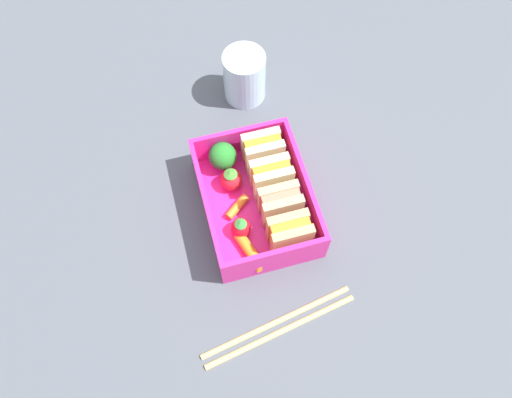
# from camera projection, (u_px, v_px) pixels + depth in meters

# --- Properties ---
(ground_plane) EXTENTS (1.20, 1.20, 0.02)m
(ground_plane) POSITION_uv_depth(u_px,v_px,m) (256.00, 211.00, 0.67)
(ground_plane) COLOR #4C515A
(bento_tray) EXTENTS (0.18, 0.13, 0.01)m
(bento_tray) POSITION_uv_depth(u_px,v_px,m) (256.00, 206.00, 0.66)
(bento_tray) COLOR #EC248C
(bento_tray) RESTS_ON ground_plane
(bento_rim) EXTENTS (0.18, 0.13, 0.05)m
(bento_rim) POSITION_uv_depth(u_px,v_px,m) (256.00, 196.00, 0.63)
(bento_rim) COLOR #EC248C
(bento_rim) RESTS_ON bento_tray
(sandwich_left) EXTENTS (0.03, 0.05, 0.05)m
(sandwich_left) POSITION_uv_depth(u_px,v_px,m) (263.00, 151.00, 0.66)
(sandwich_left) COLOR beige
(sandwich_left) RESTS_ON bento_tray
(sandwich_center_left) EXTENTS (0.03, 0.05, 0.05)m
(sandwich_center_left) POSITION_uv_depth(u_px,v_px,m) (271.00, 177.00, 0.64)
(sandwich_center_left) COLOR beige
(sandwich_center_left) RESTS_ON bento_tray
(sandwich_center) EXTENTS (0.03, 0.05, 0.05)m
(sandwich_center) POSITION_uv_depth(u_px,v_px,m) (280.00, 204.00, 0.62)
(sandwich_center) COLOR tan
(sandwich_center) RESTS_ON bento_tray
(sandwich_center_right) EXTENTS (0.03, 0.05, 0.05)m
(sandwich_center_right) POSITION_uv_depth(u_px,v_px,m) (290.00, 233.00, 0.61)
(sandwich_center_right) COLOR tan
(sandwich_center_right) RESTS_ON bento_tray
(broccoli_floret) EXTENTS (0.04, 0.04, 0.04)m
(broccoli_floret) POSITION_uv_depth(u_px,v_px,m) (223.00, 156.00, 0.65)
(broccoli_floret) COLOR #7FC970
(broccoli_floret) RESTS_ON bento_tray
(strawberry_far_left) EXTENTS (0.03, 0.03, 0.04)m
(strawberry_far_left) POSITION_uv_depth(u_px,v_px,m) (231.00, 179.00, 0.65)
(strawberry_far_left) COLOR red
(strawberry_far_left) RESTS_ON bento_tray
(carrot_stick_left) EXTENTS (0.03, 0.04, 0.01)m
(carrot_stick_left) POSITION_uv_depth(u_px,v_px,m) (237.00, 206.00, 0.64)
(carrot_stick_left) COLOR orange
(carrot_stick_left) RESTS_ON bento_tray
(strawberry_left) EXTENTS (0.03, 0.03, 0.03)m
(strawberry_left) POSITION_uv_depth(u_px,v_px,m) (241.00, 228.00, 0.62)
(strawberry_left) COLOR red
(strawberry_left) RESTS_ON bento_tray
(carrot_stick_far_left) EXTENTS (0.06, 0.03, 0.01)m
(carrot_stick_far_left) POSITION_uv_depth(u_px,v_px,m) (250.00, 252.00, 0.61)
(carrot_stick_far_left) COLOR orange
(carrot_stick_far_left) RESTS_ON bento_tray
(chopstick_pair) EXTENTS (0.05, 0.20, 0.01)m
(chopstick_pair) POSITION_uv_depth(u_px,v_px,m) (279.00, 326.00, 0.59)
(chopstick_pair) COLOR tan
(chopstick_pair) RESTS_ON ground_plane
(drinking_glass) EXTENTS (0.06, 0.06, 0.08)m
(drinking_glass) POSITION_uv_depth(u_px,v_px,m) (244.00, 76.00, 0.71)
(drinking_glass) COLOR silver
(drinking_glass) RESTS_ON ground_plane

